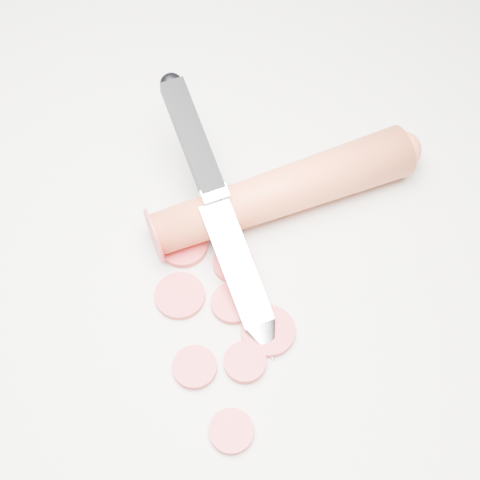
# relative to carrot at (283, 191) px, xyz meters

# --- Properties ---
(ground) EXTENTS (2.40, 2.40, 0.00)m
(ground) POSITION_rel_carrot_xyz_m (-0.00, -0.07, -0.02)
(ground) COLOR beige
(ground) RESTS_ON ground
(carrot) EXTENTS (0.19, 0.16, 0.04)m
(carrot) POSITION_rel_carrot_xyz_m (0.00, 0.00, 0.00)
(carrot) COLOR #E2572B
(carrot) RESTS_ON ground
(carrot_slice_0) EXTENTS (0.04, 0.04, 0.01)m
(carrot_slice_0) POSITION_rel_carrot_xyz_m (-0.05, -0.10, -0.02)
(carrot_slice_0) COLOR red
(carrot_slice_0) RESTS_ON ground
(carrot_slice_1) EXTENTS (0.03, 0.03, 0.01)m
(carrot_slice_1) POSITION_rel_carrot_xyz_m (-0.01, -0.10, -0.02)
(carrot_slice_1) COLOR red
(carrot_slice_1) RESTS_ON ground
(carrot_slice_2) EXTENTS (0.03, 0.03, 0.01)m
(carrot_slice_2) POSITION_rel_carrot_xyz_m (-0.02, -0.06, -0.02)
(carrot_slice_2) COLOR red
(carrot_slice_2) RESTS_ON ground
(carrot_slice_3) EXTENTS (0.03, 0.03, 0.01)m
(carrot_slice_3) POSITION_rel_carrot_xyz_m (-0.02, -0.15, -0.02)
(carrot_slice_3) COLOR red
(carrot_slice_3) RESTS_ON ground
(carrot_slice_4) EXTENTS (0.04, 0.04, 0.01)m
(carrot_slice_4) POSITION_rel_carrot_xyz_m (0.02, -0.11, -0.02)
(carrot_slice_4) COLOR red
(carrot_slice_4) RESTS_ON ground
(carrot_slice_5) EXTENTS (0.04, 0.04, 0.01)m
(carrot_slice_5) POSITION_rel_carrot_xyz_m (-0.06, -0.06, -0.02)
(carrot_slice_5) COLOR red
(carrot_slice_5) RESTS_ON ground
(carrot_slice_6) EXTENTS (0.03, 0.03, 0.01)m
(carrot_slice_6) POSITION_rel_carrot_xyz_m (0.01, -0.14, -0.02)
(carrot_slice_6) COLOR red
(carrot_slice_6) RESTS_ON ground
(carrot_slice_7) EXTENTS (0.03, 0.03, 0.01)m
(carrot_slice_7) POSITION_rel_carrot_xyz_m (0.01, -0.19, -0.02)
(carrot_slice_7) COLOR red
(carrot_slice_7) RESTS_ON ground
(kitchen_knife) EXTENTS (0.16, 0.19, 0.09)m
(kitchen_knife) POSITION_rel_carrot_xyz_m (-0.04, -0.04, 0.02)
(kitchen_knife) COLOR silver
(kitchen_knife) RESTS_ON ground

